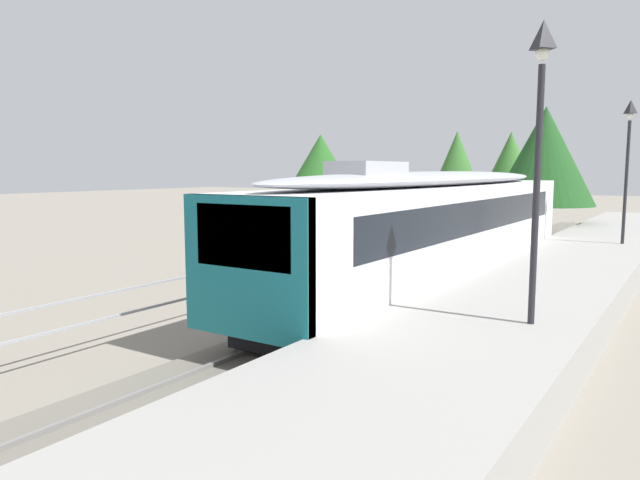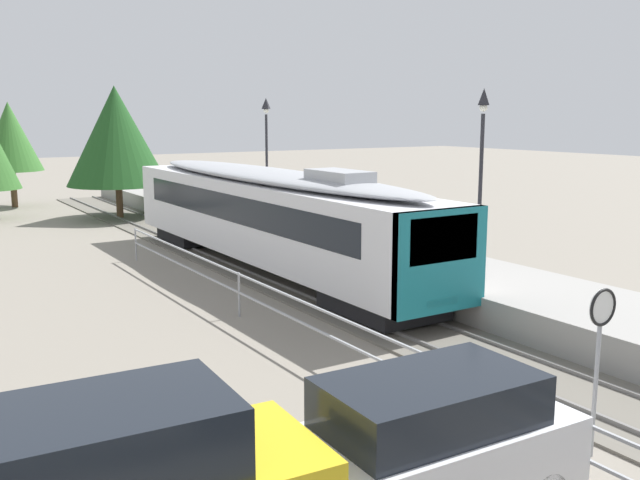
{
  "view_description": "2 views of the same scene",
  "coord_description": "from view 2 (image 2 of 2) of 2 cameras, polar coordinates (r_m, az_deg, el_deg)",
  "views": [
    {
      "loc": [
        6.71,
        8.76,
        3.69
      ],
      "look_at": [
        -1.0,
        20.51,
        2.0
      ],
      "focal_mm": 32.93,
      "sensor_mm": 36.0,
      "label": 1
    },
    {
      "loc": [
        -11.33,
        4.07,
        5.44
      ],
      "look_at": [
        -1.0,
        20.51,
        2.0
      ],
      "focal_mm": 39.48,
      "sensor_mm": 36.0,
      "label": 2
    }
  ],
  "objects": [
    {
      "name": "station_platform",
      "position": [
        23.64,
        6.82,
        -2.21
      ],
      "size": [
        3.9,
        60.0,
        0.9
      ],
      "primitive_type": "cube",
      "color": "#999691",
      "rests_on": "ground"
    },
    {
      "name": "track_rails",
      "position": [
        21.89,
        0.14,
        -4.25
      ],
      "size": [
        3.2,
        60.0,
        0.14
      ],
      "color": "#6B665B",
      "rests_on": "ground"
    },
    {
      "name": "parked_suv_white",
      "position": [
        9.87,
        8.1,
        -16.38
      ],
      "size": [
        4.66,
        2.04,
        2.04
      ],
      "color": "white",
      "rests_on": "ground"
    },
    {
      "name": "platform_lamp_far_end",
      "position": [
        33.29,
        -4.37,
        8.61
      ],
      "size": [
        0.34,
        0.34,
        5.35
      ],
      "color": "#232328",
      "rests_on": "station_platform"
    },
    {
      "name": "tree_distant_left",
      "position": [
        38.92,
        -16.19,
        8.11
      ],
      "size": [
        5.29,
        5.29,
        7.0
      ],
      "color": "brown",
      "rests_on": "ground"
    },
    {
      "name": "carpark_fence",
      "position": [
        12.16,
        12.53,
        -12.07
      ],
      "size": [
        0.06,
        36.06,
        1.25
      ],
      "color": "#9EA0A5",
      "rests_on": "ground"
    },
    {
      "name": "tree_distant_centre",
      "position": [
        45.99,
        -23.85,
        7.67
      ],
      "size": [
        3.63,
        3.63,
        6.27
      ],
      "color": "brown",
      "rests_on": "ground"
    },
    {
      "name": "platform_lamp_mid_platform",
      "position": [
        21.97,
        13.0,
        7.66
      ],
      "size": [
        0.34,
        0.34,
        5.35
      ],
      "color": "#232328",
      "rests_on": "station_platform"
    },
    {
      "name": "speed_limit_sign",
      "position": [
        11.94,
        21.8,
        -6.81
      ],
      "size": [
        0.61,
        0.1,
        2.81
      ],
      "color": "#9EA0A5",
      "rests_on": "ground"
    },
    {
      "name": "commuter_train",
      "position": [
        24.45,
        -4.22,
        2.27
      ],
      "size": [
        2.82,
        18.18,
        3.74
      ],
      "color": "silver",
      "rests_on": "track_rails"
    },
    {
      "name": "ground_plane",
      "position": [
        20.51,
        -7.0,
        -5.41
      ],
      "size": [
        160.0,
        160.0,
        0.0
      ],
      "primitive_type": "plane",
      "color": "gray"
    }
  ]
}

